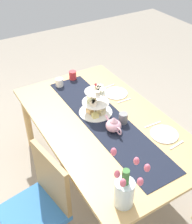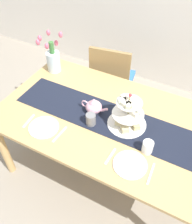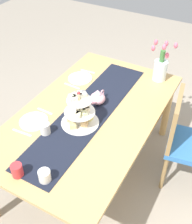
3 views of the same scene
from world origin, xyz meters
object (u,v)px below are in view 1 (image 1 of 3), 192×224
(tiered_cake_stand, at_px, (96,103))
(dinner_plate_left, at_px, (164,134))
(mug_grey, at_px, (123,118))
(chair_left, at_px, (40,203))
(tulip_vase, at_px, (125,190))
(dinner_plate_right, at_px, (116,93))
(mug_orange, at_px, (73,75))
(dining_table, at_px, (104,129))
(mug_white_text, at_px, (99,91))
(fork_right, at_px, (124,101))
(cream_jug, at_px, (59,82))
(knife_left, at_px, (153,125))
(knife_right, at_px, (108,87))
(fork_left, at_px, (177,145))
(teapot, at_px, (114,125))

(tiered_cake_stand, bearing_deg, dinner_plate_left, -148.84)
(dinner_plate_left, distance_m, mug_grey, 0.36)
(tiered_cake_stand, relative_size, mug_grey, 3.20)
(chair_left, distance_m, tulip_vase, 0.70)
(dinner_plate_right, bearing_deg, mug_orange, 27.09)
(dining_table, relative_size, dinner_plate_right, 7.78)
(dinner_plate_right, distance_m, mug_white_text, 0.18)
(mug_orange, bearing_deg, mug_white_text, -169.14)
(dinner_plate_left, relative_size, fork_right, 1.53)
(cream_jug, relative_size, fork_right, 0.57)
(dinner_plate_right, xyz_separation_m, fork_right, (-0.14, 0.00, -0.00))
(knife_left, bearing_deg, fork_right, 0.00)
(cream_jug, bearing_deg, dinner_plate_left, -159.55)
(fork_right, relative_size, knife_right, 0.88)
(dinner_plate_right, relative_size, fork_right, 1.53)
(knife_right, xyz_separation_m, mug_orange, (0.32, 0.24, 0.04))
(dinner_plate_left, relative_size, knife_left, 1.35)
(dining_table, xyz_separation_m, tiered_cake_stand, (0.14, -0.00, 0.19))
(knife_left, xyz_separation_m, knife_right, (0.71, 0.00, 0.00))
(fork_left, distance_m, fork_right, 0.71)
(chair_left, xyz_separation_m, fork_left, (-0.21, -1.08, 0.23))
(cream_jug, xyz_separation_m, fork_left, (-1.26, -0.42, -0.04))
(knife_left, height_order, mug_white_text, mug_white_text)
(knife_left, relative_size, mug_white_text, 1.79)
(dining_table, height_order, mug_grey, mug_grey)
(dining_table, relative_size, fork_left, 11.93)
(dinner_plate_right, bearing_deg, dinner_plate_left, 180.00)
(chair_left, height_order, knife_right, chair_left)
(dining_table, height_order, knife_right, knife_right)
(chair_left, height_order, teapot, chair_left)
(cream_jug, distance_m, mug_white_text, 0.44)
(chair_left, distance_m, teapot, 0.82)
(mug_grey, xyz_separation_m, mug_white_text, (0.47, -0.04, -0.00))
(dining_table, relative_size, cream_jug, 21.05)
(dining_table, xyz_separation_m, dinner_plate_right, (0.31, -0.33, 0.09))
(tulip_vase, bearing_deg, chair_left, 44.44)
(dinner_plate_right, bearing_deg, chair_left, 120.52)
(dining_table, bearing_deg, dinner_plate_right, -46.83)
(teapot, height_order, cream_jug, teapot)
(mug_grey, bearing_deg, fork_left, -155.42)
(tulip_vase, relative_size, cream_jug, 4.86)
(teapot, bearing_deg, mug_white_text, -18.33)
(dinner_plate_right, xyz_separation_m, mug_grey, (-0.41, 0.20, 0.05))
(dinner_plate_left, height_order, knife_right, dinner_plate_left)
(dinner_plate_right, bearing_deg, tulip_vase, 148.26)
(teapot, height_order, knife_left, teapot)
(fork_left, bearing_deg, dinner_plate_left, 0.00)
(tulip_vase, relative_size, fork_right, 2.75)
(chair_left, distance_m, mug_white_text, 1.19)
(tiered_cake_stand, xyz_separation_m, fork_right, (0.02, -0.33, -0.10))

